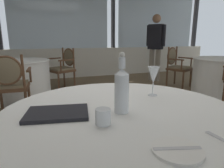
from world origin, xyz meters
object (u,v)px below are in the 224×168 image
object	(u,v)px
menu_book	(57,113)
dining_chair_1_1	(176,64)
water_bottle	(122,89)
dining_chair_0_0	(10,81)
side_plate	(177,150)
diner_person_0	(155,44)
wine_glass	(153,75)
water_tumbler	(103,117)
dining_chair_0_1	(64,65)

from	to	relation	value
menu_book	dining_chair_1_1	distance (m)	4.10
water_bottle	dining_chair_0_0	xyz separation A→B (m)	(-0.83, 2.07, -0.32)
side_plate	water_bottle	world-z (taller)	water_bottle
water_bottle	side_plate	bearing A→B (deg)	-84.00
water_bottle	diner_person_0	xyz separation A→B (m)	(2.48, 3.67, 0.12)
wine_glass	menu_book	xyz separation A→B (m)	(-0.66, -0.15, -0.13)
side_plate	water_bottle	distance (m)	0.44
water_tumbler	diner_person_0	world-z (taller)	diner_person_0
water_bottle	water_tumbler	world-z (taller)	water_bottle
water_bottle	dining_chair_1_1	distance (m)	3.94
side_plate	wine_glass	bearing A→B (deg)	65.98
dining_chair_0_0	dining_chair_1_1	size ratio (longest dim) A/B	0.99
menu_book	water_tumbler	bearing A→B (deg)	-34.28
menu_book	diner_person_0	size ratio (longest dim) A/B	0.18
side_plate	water_tumbler	size ratio (longest dim) A/B	2.43
wine_glass	menu_book	bearing A→B (deg)	-167.29
side_plate	water_bottle	bearing A→B (deg)	96.00
menu_book	diner_person_0	xyz separation A→B (m)	(2.81, 3.59, 0.24)
water_tumbler	dining_chair_1_1	size ratio (longest dim) A/B	0.08
side_plate	dining_chair_0_0	size ratio (longest dim) A/B	0.20
water_tumbler	diner_person_0	distance (m)	4.61
dining_chair_0_0	side_plate	bearing A→B (deg)	-158.06
dining_chair_0_0	dining_chair_0_1	size ratio (longest dim) A/B	1.00
wine_glass	dining_chair_1_1	xyz separation A→B (m)	(2.28, 2.70, -0.34)
menu_book	dining_chair_0_0	size ratio (longest dim) A/B	0.34
menu_book	dining_chair_0_0	distance (m)	2.07
dining_chair_1_1	diner_person_0	world-z (taller)	diner_person_0
wine_glass	dining_chair_1_1	distance (m)	3.55
side_plate	water_tumbler	bearing A→B (deg)	121.12
water_tumbler	dining_chair_0_0	xyz separation A→B (m)	(-0.69, 2.19, -0.23)
wine_glass	side_plate	bearing A→B (deg)	-114.02
side_plate	dining_chair_1_1	world-z (taller)	dining_chair_1_1
water_tumbler	diner_person_0	bearing A→B (deg)	55.28
side_plate	water_tumbler	xyz separation A→B (m)	(-0.18, 0.30, 0.03)
water_bottle	dining_chair_0_1	bearing A→B (deg)	88.84
dining_chair_0_1	water_tumbler	bearing A→B (deg)	59.24
water_tumbler	menu_book	bearing A→B (deg)	135.14
side_plate	diner_person_0	world-z (taller)	diner_person_0
side_plate	dining_chair_0_0	world-z (taller)	dining_chair_0_0
water_bottle	menu_book	world-z (taller)	water_bottle
dining_chair_0_0	dining_chair_0_1	bearing A→B (deg)	-29.99
wine_glass	diner_person_0	xyz separation A→B (m)	(2.15, 3.44, 0.11)
side_plate	water_bottle	size ratio (longest dim) A/B	0.57
wine_glass	dining_chair_0_0	world-z (taller)	wine_glass
dining_chair_0_0	diner_person_0	xyz separation A→B (m)	(3.31, 1.60, 0.45)
wine_glass	dining_chair_1_1	size ratio (longest dim) A/B	0.22
water_bottle	water_tumbler	size ratio (longest dim) A/B	4.28
dining_chair_0_1	dining_chair_1_1	xyz separation A→B (m)	(2.54, -0.56, -0.01)
water_tumbler	dining_chair_1_1	bearing A→B (deg)	47.83
water_tumbler	wine_glass	bearing A→B (deg)	35.88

